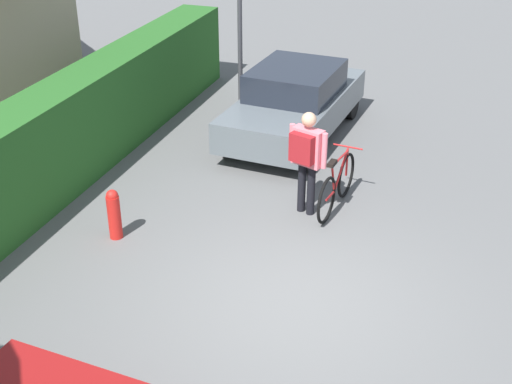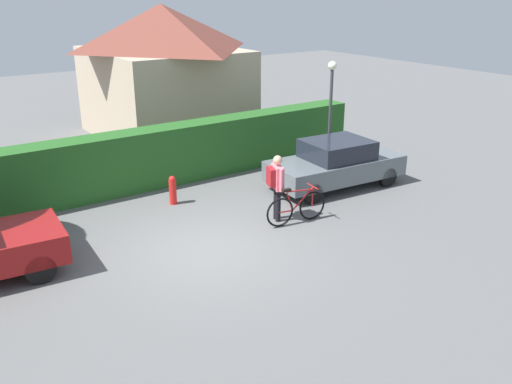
{
  "view_description": "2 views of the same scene",
  "coord_description": "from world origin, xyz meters",
  "px_view_note": "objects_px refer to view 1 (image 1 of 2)",
  "views": [
    {
      "loc": [
        -7.18,
        -1.9,
        5.58
      ],
      "look_at": [
        1.11,
        0.91,
        0.92
      ],
      "focal_mm": 48.68,
      "sensor_mm": 36.0,
      "label": 1
    },
    {
      "loc": [
        -5.53,
        -9.91,
        5.65
      ],
      "look_at": [
        1.57,
        0.29,
        0.99
      ],
      "focal_mm": 38.67,
      "sensor_mm": 36.0,
      "label": 2
    }
  ],
  "objects_px": {
    "bicycle": "(337,186)",
    "street_lamp": "(240,3)",
    "person_rider": "(306,154)",
    "fire_hydrant": "(114,213)",
    "parked_car_far": "(295,102)"
  },
  "relations": [
    {
      "from": "parked_car_far",
      "to": "fire_hydrant",
      "type": "bearing_deg",
      "value": 162.17
    },
    {
      "from": "parked_car_far",
      "to": "bicycle",
      "type": "relative_size",
      "value": 2.43
    },
    {
      "from": "parked_car_far",
      "to": "person_rider",
      "type": "xyz_separation_m",
      "value": [
        -2.98,
        -1.03,
        0.33
      ]
    },
    {
      "from": "parked_car_far",
      "to": "street_lamp",
      "type": "distance_m",
      "value": 2.46
    },
    {
      "from": "street_lamp",
      "to": "fire_hydrant",
      "type": "relative_size",
      "value": 4.27
    },
    {
      "from": "street_lamp",
      "to": "fire_hydrant",
      "type": "bearing_deg",
      "value": -179.5
    },
    {
      "from": "person_rider",
      "to": "street_lamp",
      "type": "bearing_deg",
      "value": 32.19
    },
    {
      "from": "street_lamp",
      "to": "person_rider",
      "type": "bearing_deg",
      "value": -147.81
    },
    {
      "from": "street_lamp",
      "to": "fire_hydrant",
      "type": "height_order",
      "value": "street_lamp"
    },
    {
      "from": "bicycle",
      "to": "fire_hydrant",
      "type": "height_order",
      "value": "bicycle"
    },
    {
      "from": "bicycle",
      "to": "street_lamp",
      "type": "height_order",
      "value": "street_lamp"
    },
    {
      "from": "person_rider",
      "to": "street_lamp",
      "type": "height_order",
      "value": "street_lamp"
    },
    {
      "from": "bicycle",
      "to": "fire_hydrant",
      "type": "distance_m",
      "value": 3.55
    },
    {
      "from": "person_rider",
      "to": "street_lamp",
      "type": "relative_size",
      "value": 0.5
    },
    {
      "from": "parked_car_far",
      "to": "street_lamp",
      "type": "relative_size",
      "value": 1.21
    }
  ]
}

